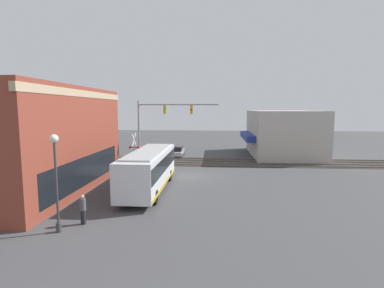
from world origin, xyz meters
The scene contains 11 objects.
ground_plane centered at (0.00, 0.00, 0.00)m, with size 120.00×120.00×0.00m, color #424244.
brick_building centered at (-5.93, 12.97, 4.05)m, with size 15.75×11.02×8.09m.
shop_building centered at (13.91, -11.66, 3.06)m, with size 13.56×9.60×6.14m.
city_bus centered at (-5.19, 2.80, 1.75)m, with size 10.61×2.59×3.17m.
traffic_signal_gantry centered at (3.64, 3.38, 5.33)m, with size 0.42×8.62×7.27m.
crossing_signal centered at (3.25, 6.26, 2.30)m, with size 1.41×1.18×3.81m.
streetlamp centered at (-13.56, 5.78, 3.06)m, with size 0.44×0.44×5.14m.
rail_track_near centered at (6.00, 0.00, 0.03)m, with size 2.60×60.00×0.15m.
rail_track_far centered at (9.20, 0.00, 0.03)m, with size 2.60×60.00×0.15m.
parked_car_silver centered at (11.92, 2.80, 0.65)m, with size 4.23×1.82×1.39m.
pedestrian_by_lamp centered at (-12.43, 4.96, 0.85)m, with size 0.34×0.34×1.68m.
Camera 1 is at (-28.05, -2.30, 6.44)m, focal length 28.00 mm.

